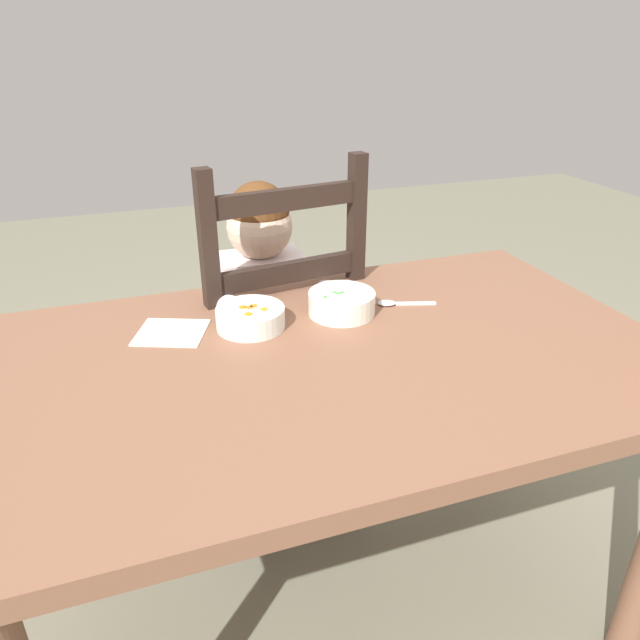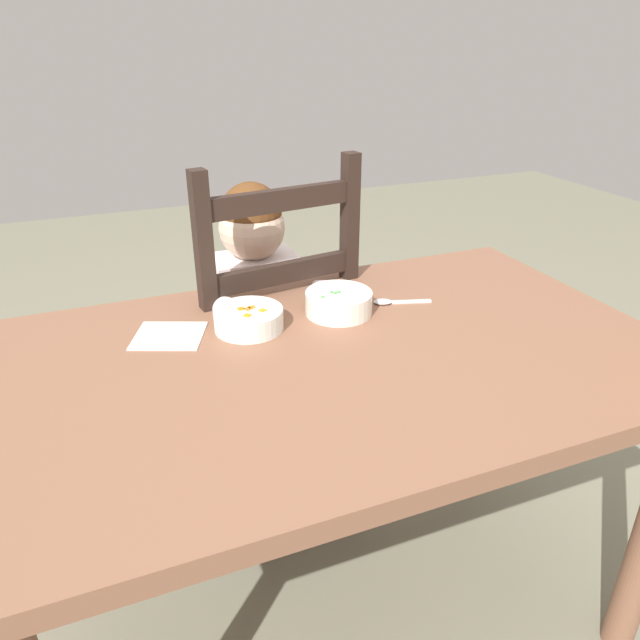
# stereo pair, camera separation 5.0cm
# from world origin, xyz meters

# --- Properties ---
(ground_plane) EXTENTS (8.00, 8.00, 0.00)m
(ground_plane) POSITION_xyz_m (0.00, 0.00, 0.00)
(ground_plane) COLOR gray
(dining_table) EXTENTS (1.35, 0.82, 0.74)m
(dining_table) POSITION_xyz_m (0.00, 0.00, 0.64)
(dining_table) COLOR brown
(dining_table) RESTS_ON ground
(dining_chair) EXTENTS (0.47, 0.47, 1.06)m
(dining_chair) POSITION_xyz_m (-0.02, 0.46, 0.49)
(dining_chair) COLOR black
(dining_chair) RESTS_ON ground
(child_figure) EXTENTS (0.32, 0.31, 0.98)m
(child_figure) POSITION_xyz_m (-0.03, 0.45, 0.65)
(child_figure) COLOR white
(child_figure) RESTS_ON ground
(bowl_of_peas) EXTENTS (0.15, 0.15, 0.05)m
(bowl_of_peas) POSITION_xyz_m (0.08, 0.16, 0.77)
(bowl_of_peas) COLOR white
(bowl_of_peas) RESTS_ON dining_table
(bowl_of_carrots) EXTENTS (0.15, 0.15, 0.05)m
(bowl_of_carrots) POSITION_xyz_m (-0.13, 0.16, 0.77)
(bowl_of_carrots) COLOR white
(bowl_of_carrots) RESTS_ON dining_table
(spoon) EXTENTS (0.14, 0.06, 0.01)m
(spoon) POSITION_xyz_m (0.21, 0.16, 0.75)
(spoon) COLOR silver
(spoon) RESTS_ON dining_table
(paper_napkin) EXTENTS (0.18, 0.17, 0.00)m
(paper_napkin) POSITION_xyz_m (-0.30, 0.19, 0.75)
(paper_napkin) COLOR white
(paper_napkin) RESTS_ON dining_table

